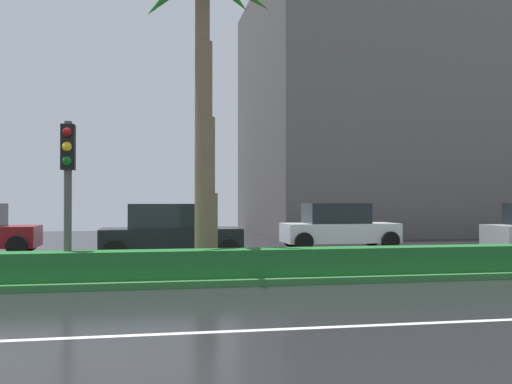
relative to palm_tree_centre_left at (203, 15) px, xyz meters
The scene contains 5 objects.
palm_tree_centre_left is the anchor object (origin of this frame).
traffic_signal_median_right 5.07m from the palm_tree_centre_left, 156.37° to the right, with size 0.28×0.43×3.35m.
car_in_traffic_third 6.92m from the palm_tree_centre_left, 98.96° to the left, with size 4.30×2.02×1.72m.
car_in_traffic_fourth 10.61m from the palm_tree_centre_left, 50.26° to the left, with size 4.30×2.02×1.72m.
building_far_right 21.97m from the palm_tree_centre_left, 55.30° to the left, with size 15.53×13.97×14.03m.
Camera 1 is at (4.72, -5.96, 1.81)m, focal length 40.60 mm.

